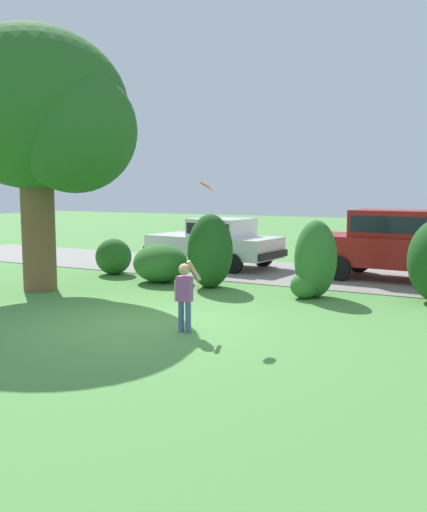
{
  "coord_description": "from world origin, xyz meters",
  "views": [
    {
      "loc": [
        5.97,
        -8.29,
        2.48
      ],
      "look_at": [
        0.51,
        1.84,
        1.1
      ],
      "focal_mm": 39.22,
      "sensor_mm": 36.0,
      "label": 1
    }
  ],
  "objects_px": {
    "oak_tree_large": "(44,118)",
    "parked_sedan": "(216,241)",
    "child_thrower": "(185,292)",
    "frisbee": "(206,186)",
    "parked_suv": "(400,241)"
  },
  "relations": [
    {
      "from": "oak_tree_large",
      "to": "frisbee",
      "type": "xyz_separation_m",
      "value": [
        5.05,
        -1.09,
        -1.64
      ]
    },
    {
      "from": "oak_tree_large",
      "to": "child_thrower",
      "type": "bearing_deg",
      "value": -20.84
    },
    {
      "from": "oak_tree_large",
      "to": "frisbee",
      "type": "relative_size",
      "value": 21.52
    },
    {
      "from": "oak_tree_large",
      "to": "child_thrower",
      "type": "distance_m",
      "value": 6.45
    },
    {
      "from": "parked_suv",
      "to": "child_thrower",
      "type": "distance_m",
      "value": 7.86
    },
    {
      "from": "parked_sedan",
      "to": "child_thrower",
      "type": "relative_size",
      "value": 3.53
    },
    {
      "from": "oak_tree_large",
      "to": "parked_sedan",
      "type": "xyz_separation_m",
      "value": [
        1.72,
        5.54,
        -3.33
      ]
    },
    {
      "from": "parked_suv",
      "to": "frisbee",
      "type": "bearing_deg",
      "value": -109.14
    },
    {
      "from": "child_thrower",
      "to": "frisbee",
      "type": "height_order",
      "value": "frisbee"
    },
    {
      "from": "parked_sedan",
      "to": "oak_tree_large",
      "type": "bearing_deg",
      "value": -107.21
    },
    {
      "from": "parked_sedan",
      "to": "child_thrower",
      "type": "distance_m",
      "value": 8.21
    },
    {
      "from": "frisbee",
      "to": "child_thrower",
      "type": "bearing_deg",
      "value": -87.23
    },
    {
      "from": "parked_sedan",
      "to": "frisbee",
      "type": "height_order",
      "value": "frisbee"
    },
    {
      "from": "oak_tree_large",
      "to": "child_thrower",
      "type": "height_order",
      "value": "oak_tree_large"
    },
    {
      "from": "oak_tree_large",
      "to": "frisbee",
      "type": "bearing_deg",
      "value": -12.16
    }
  ]
}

